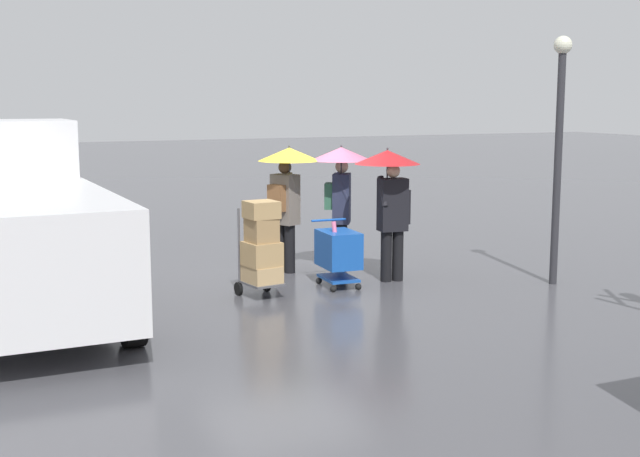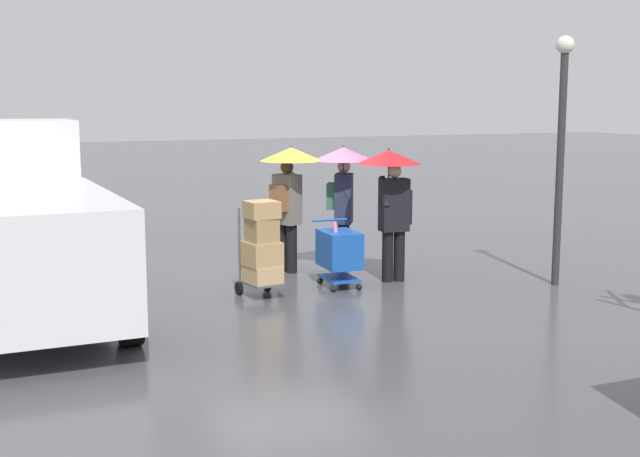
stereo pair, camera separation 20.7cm
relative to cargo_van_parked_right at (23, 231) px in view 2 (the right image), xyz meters
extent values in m
plane|color=#4C4C51|center=(-4.06, -0.94, -1.18)|extent=(90.00, 90.00, 0.00)
cylinder|color=#ADAFB5|center=(-0.58, -1.45, -1.18)|extent=(2.02, 2.02, 0.01)
cube|color=white|center=(-0.01, 0.26, -0.12)|extent=(2.06, 5.24, 1.40)
cube|color=white|center=(0.03, -1.64, 1.00)|extent=(1.87, 1.44, 0.84)
cube|color=black|center=(0.05, -2.36, 0.20)|extent=(1.66, 0.09, 0.63)
cube|color=#232326|center=(0.05, -2.40, -0.86)|extent=(1.96, 0.20, 0.24)
cylinder|color=black|center=(-0.95, -1.37, -0.82)|extent=(0.25, 0.72, 0.72)
cylinder|color=black|center=(-1.02, 1.85, -0.82)|extent=(0.25, 0.72, 0.72)
cube|color=#1951B2|center=(-4.62, -0.03, -0.58)|extent=(0.56, 0.79, 0.56)
cube|color=#1951B2|center=(-4.62, -0.03, -1.04)|extent=(0.51, 0.71, 0.04)
cylinder|color=#1951B2|center=(-4.65, -0.45, -0.18)|extent=(0.58, 0.07, 0.04)
sphere|color=black|center=(-4.82, 0.29, -1.13)|extent=(0.10, 0.10, 0.10)
sphere|color=black|center=(-4.40, 0.27, -1.13)|extent=(0.10, 0.10, 0.10)
sphere|color=black|center=(-4.85, -0.32, -1.13)|extent=(0.10, 0.10, 0.10)
sphere|color=black|center=(-4.43, -0.34, -1.13)|extent=(0.10, 0.10, 0.10)
cylinder|color=#E0668E|center=(-4.54, 0.07, -0.48)|extent=(0.09, 0.29, 0.69)
cube|color=#515156|center=(-3.30, 0.14, -0.96)|extent=(0.57, 0.67, 0.03)
cylinder|color=#515156|center=(-3.47, -0.19, -0.41)|extent=(0.04, 0.04, 1.10)
cylinder|color=#515156|center=(-3.04, -0.13, -0.41)|extent=(0.04, 0.04, 1.10)
cylinder|color=black|center=(-3.49, -0.20, -1.08)|extent=(0.08, 0.21, 0.20)
cylinder|color=black|center=(-3.02, -0.12, -1.08)|extent=(0.08, 0.21, 0.20)
cube|color=tan|center=(-3.30, 0.14, -0.83)|extent=(0.53, 0.58, 0.25)
cube|color=tan|center=(-3.30, 0.14, -0.53)|extent=(0.54, 0.55, 0.35)
cube|color=#A37F51|center=(-3.30, 0.14, -0.17)|extent=(0.44, 0.46, 0.35)
cube|color=tan|center=(-3.30, 0.14, 0.13)|extent=(0.48, 0.47, 0.25)
cylinder|color=black|center=(-4.26, -1.53, -0.77)|extent=(0.18, 0.18, 0.82)
cylinder|color=black|center=(-4.35, -1.35, -0.77)|extent=(0.18, 0.18, 0.82)
cube|color=slate|center=(-4.30, -1.44, 0.06)|extent=(0.44, 0.52, 0.84)
sphere|color=brown|center=(-4.30, -1.44, 0.60)|extent=(0.22, 0.22, 0.22)
cylinder|color=slate|center=(-4.19, -1.67, 0.01)|extent=(0.10, 0.10, 0.55)
cylinder|color=slate|center=(-4.40, -1.29, 0.28)|extent=(0.32, 0.22, 0.50)
cylinder|color=#333338|center=(-4.35, -1.35, 0.44)|extent=(0.02, 0.02, 0.86)
cone|color=yellow|center=(-4.35, -1.35, 0.82)|extent=(1.04, 1.04, 0.22)
sphere|color=#333338|center=(-4.35, -1.35, 0.95)|extent=(0.04, 0.04, 0.04)
cube|color=brown|center=(-4.12, -1.35, 0.10)|extent=(0.27, 0.34, 0.44)
cylinder|color=black|center=(-5.70, -0.06, -0.77)|extent=(0.18, 0.18, 0.82)
cylinder|color=black|center=(-5.50, -0.08, -0.77)|extent=(0.18, 0.18, 0.82)
cube|color=black|center=(-5.60, -0.07, 0.06)|extent=(0.47, 0.33, 0.84)
sphere|color=beige|center=(-5.60, -0.07, 0.60)|extent=(0.22, 0.22, 0.22)
cylinder|color=black|center=(-5.86, -0.04, 0.01)|extent=(0.10, 0.10, 0.55)
cylinder|color=black|center=(-5.42, -0.07, 0.28)|extent=(0.13, 0.31, 0.50)
cylinder|color=#333338|center=(-5.50, -0.08, 0.44)|extent=(0.02, 0.02, 0.86)
cone|color=red|center=(-5.50, -0.08, 0.82)|extent=(1.04, 1.04, 0.22)
sphere|color=#333338|center=(-5.50, -0.08, 0.95)|extent=(0.04, 0.04, 0.04)
cylinder|color=black|center=(-5.28, -1.25, -0.77)|extent=(0.18, 0.18, 0.82)
cylinder|color=black|center=(-5.18, -1.08, -0.77)|extent=(0.18, 0.18, 0.82)
cube|color=#282D47|center=(-5.23, -1.17, 0.06)|extent=(0.47, 0.52, 0.84)
sphere|color=beige|center=(-5.23, -1.17, 0.60)|extent=(0.22, 0.22, 0.22)
cylinder|color=#282D47|center=(-5.36, -1.39, 0.01)|extent=(0.10, 0.10, 0.55)
cylinder|color=#282D47|center=(-5.15, -1.00, 0.28)|extent=(0.31, 0.24, 0.50)
cylinder|color=#333338|center=(-5.18, -1.08, 0.44)|extent=(0.02, 0.02, 0.86)
cone|color=#E0668E|center=(-5.18, -1.08, 0.82)|extent=(1.04, 1.04, 0.22)
sphere|color=#333338|center=(-5.18, -1.08, 0.95)|extent=(0.04, 0.04, 0.04)
cube|color=#33664C|center=(-5.05, -1.27, 0.10)|extent=(0.29, 0.34, 0.44)
cylinder|color=#2D2D33|center=(-7.84, 1.16, 0.62)|extent=(0.12, 0.12, 3.60)
sphere|color=#EAEACC|center=(-7.84, 1.16, 2.54)|extent=(0.28, 0.28, 0.28)
camera|label=1|loc=(0.96, 11.69, 1.75)|focal=47.71mm
camera|label=2|loc=(0.77, 11.78, 1.75)|focal=47.71mm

